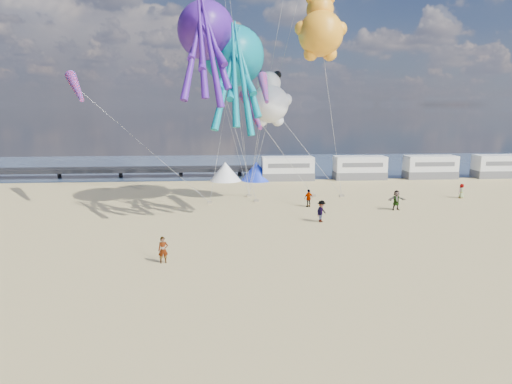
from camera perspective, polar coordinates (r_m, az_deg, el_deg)
name	(u,v)px	position (r m, az deg, el deg)	size (l,w,h in m)	color
ground	(282,334)	(20.27, 3.28, -17.31)	(120.00, 120.00, 0.00)	#D0B978
water	(237,165)	(73.37, -2.40, 3.37)	(120.00, 120.00, 0.00)	#324560
pier	(28,171)	(67.33, -26.63, 2.39)	(60.00, 3.00, 0.50)	black
motorhome_0	(287,168)	(58.87, 3.96, 2.95)	(6.60, 2.50, 3.00)	silver
motorhome_1	(360,168)	(60.97, 12.84, 2.98)	(6.60, 2.50, 3.00)	silver
motorhome_2	(430,167)	(64.41, 20.95, 2.94)	(6.60, 2.50, 3.00)	silver
motorhome_3	(499,166)	(69.00, 28.11, 2.86)	(6.60, 2.50, 3.00)	silver
tent_white	(225,171)	(58.31, -3.86, 2.58)	(4.00, 4.00, 2.40)	white
tent_blue	(257,171)	(58.48, 0.07, 2.63)	(4.00, 4.00, 2.40)	#1933CC
standing_person	(163,250)	(28.68, -11.53, -7.11)	(0.60, 0.39, 1.65)	tan
beachgoer_0	(462,191)	(51.93, 24.30, 0.12)	(0.55, 0.36, 1.51)	#7F6659
beachgoer_2	(321,211)	(38.04, 8.18, -2.40)	(0.89, 0.69, 1.83)	#7F6659
beachgoer_3	(309,198)	(43.56, 6.60, -0.76)	(1.10, 0.63, 1.70)	#7F6659
beachgoer_4	(396,200)	(43.92, 17.14, -0.98)	(1.08, 0.45, 1.85)	#7F6659
sandbag_a	(210,203)	(44.91, -5.79, -1.35)	(0.50, 0.35, 0.22)	gray
sandbag_b	(256,201)	(45.64, 0.04, -1.10)	(0.50, 0.35, 0.22)	gray
sandbag_c	(342,196)	(48.94, 10.65, -0.48)	(0.50, 0.35, 0.22)	gray
sandbag_d	(313,196)	(48.61, 7.15, -0.45)	(0.50, 0.35, 0.22)	gray
sandbag_e	(249,196)	(48.27, -0.88, -0.44)	(0.50, 0.35, 0.22)	gray
kite_octopus_teal	(234,56)	(44.28, -2.76, 16.60)	(4.57, 10.66, 12.18)	#077A8A
kite_octopus_purple	(206,31)	(42.21, -6.27, 19.41)	(4.31, 10.06, 11.49)	#46188F
kite_panda	(270,104)	(44.42, 1.73, 10.96)	(4.41, 4.16, 6.23)	silver
kite_teddy_orange	(321,34)	(42.87, 8.09, 18.99)	(4.81, 4.53, 6.79)	orange
windsock_left	(76,87)	(47.07, -21.59, 12.11)	(1.10, 7.18, 7.18)	red
windsock_mid	(252,111)	(40.47, -0.54, 10.14)	(1.00, 6.55, 6.55)	red
windsock_right	(264,89)	(39.76, 1.07, 12.81)	(0.90, 4.86, 4.86)	red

